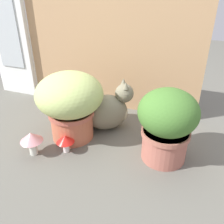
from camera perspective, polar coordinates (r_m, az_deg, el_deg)
The scene contains 8 objects.
ground_plane at distance 1.40m, azimuth -5.70°, elevation -6.50°, with size 6.00×6.00×0.00m, color #5F5D54.
cardboard_backdrop at distance 1.63m, azimuth -0.59°, elevation 13.41°, with size 1.21×0.03×0.74m, color tan.
window_panel_white at distance 1.98m, azimuth -23.34°, elevation 17.42°, with size 0.31×0.05×0.97m.
grass_planter at distance 1.32m, azimuth -9.86°, elevation 2.45°, with size 0.37×0.37×0.39m.
leafy_planter at distance 1.18m, azimuth 12.92°, elevation -2.55°, with size 0.29×0.29×0.38m.
cat at distance 1.44m, azimuth -0.78°, elevation 0.43°, with size 0.38×0.28×0.32m.
mushroom_ornament_red at distance 1.28m, azimuth -11.04°, elevation -6.57°, with size 0.09×0.09×0.10m.
mushroom_ornament_pink at distance 1.30m, azimuth -18.61°, elevation -6.05°, with size 0.12×0.12×0.13m.
Camera 1 is at (0.53, -1.01, 0.81)m, focal length 38.48 mm.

